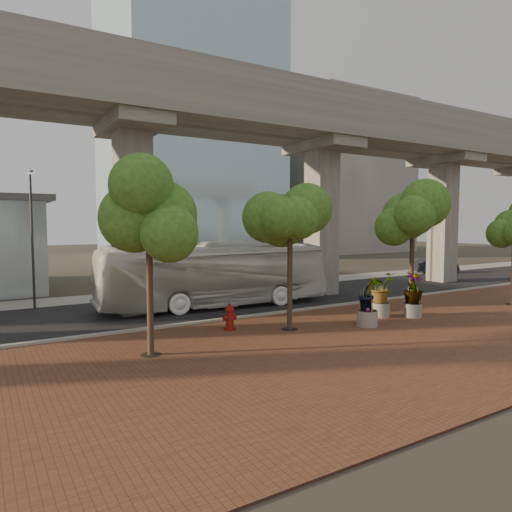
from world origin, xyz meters
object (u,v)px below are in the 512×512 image
transit_bus (215,275)px  parked_car (435,266)px  planter_front (380,290)px  fire_hydrant (230,317)px

transit_bus → parked_car: transit_bus is taller
planter_front → parked_car: bearing=30.8°
transit_bus → fire_hydrant: bearing=164.5°
transit_bus → fire_hydrant: transit_bus is taller
parked_car → planter_front: planter_front is taller
parked_car → fire_hydrant: (-26.23, -9.83, -0.07)m
transit_bus → planter_front: (5.50, -6.61, -0.37)m
transit_bus → parked_car: 24.76m
transit_bus → parked_car: size_ratio=3.08×
parked_car → planter_front: 21.91m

